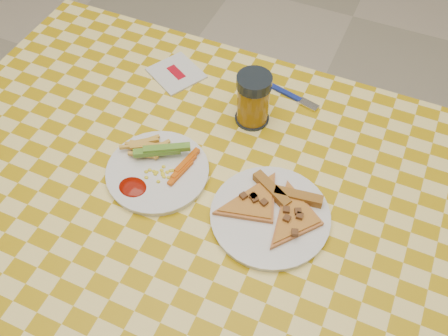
{
  "coord_description": "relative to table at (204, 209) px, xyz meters",
  "views": [
    {
      "loc": [
        0.27,
        -0.52,
        1.6
      ],
      "look_at": [
        0.02,
        0.05,
        0.78
      ],
      "focal_mm": 40.0,
      "sensor_mm": 36.0,
      "label": 1
    }
  ],
  "objects": [
    {
      "name": "plate_left",
      "position": [
        -0.1,
        -0.0,
        0.08
      ],
      "size": [
        0.27,
        0.27,
        0.01
      ],
      "primitive_type": "cylinder",
      "rotation": [
        0.0,
        0.0,
        0.39
      ],
      "color": "silver",
      "rests_on": "table"
    },
    {
      "name": "drink_glass",
      "position": [
        0.02,
        0.22,
        0.14
      ],
      "size": [
        0.08,
        0.08,
        0.13
      ],
      "color": "black",
      "rests_on": "table"
    },
    {
      "name": "fries_veggies",
      "position": [
        -0.11,
        0.01,
        0.1
      ],
      "size": [
        0.18,
        0.16,
        0.04
      ],
      "color": "gold",
      "rests_on": "plate_left"
    },
    {
      "name": "fork",
      "position": [
        0.07,
        0.33,
        0.08
      ],
      "size": [
        0.15,
        0.05,
        0.01
      ],
      "rotation": [
        0.0,
        0.0,
        -0.24
      ],
      "color": "navy",
      "rests_on": "table"
    },
    {
      "name": "ground",
      "position": [
        0.0,
        0.0,
        -0.68
      ],
      "size": [
        8.0,
        8.0,
        0.0
      ],
      "primitive_type": "plane",
      "color": "beige",
      "rests_on": "ground"
    },
    {
      "name": "pizza_slices",
      "position": [
        0.15,
        0.0,
        0.09
      ],
      "size": [
        0.25,
        0.22,
        0.02
      ],
      "color": "#CE7D3F",
      "rests_on": "plate_right"
    },
    {
      "name": "napkin",
      "position": [
        -0.21,
        0.29,
        0.08
      ],
      "size": [
        0.15,
        0.15,
        0.01
      ],
      "rotation": [
        0.0,
        0.0,
        -0.51
      ],
      "color": "silver",
      "rests_on": "table"
    },
    {
      "name": "plate_right",
      "position": [
        0.15,
        -0.01,
        0.08
      ],
      "size": [
        0.23,
        0.23,
        0.01
      ],
      "primitive_type": "cylinder",
      "rotation": [
        0.0,
        0.0,
        -0.02
      ],
      "color": "silver",
      "rests_on": "table"
    },
    {
      "name": "table",
      "position": [
        0.0,
        0.0,
        0.0
      ],
      "size": [
        1.28,
        0.88,
        0.76
      ],
      "color": "silver",
      "rests_on": "ground"
    }
  ]
}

